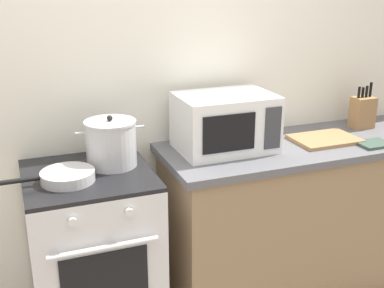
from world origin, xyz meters
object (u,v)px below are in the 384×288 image
stove (94,258)px  stock_pot (111,143)px  frying_pan (66,176)px  cutting_board (325,139)px  knife_block (362,112)px  microwave (225,122)px  oven_mitt (374,144)px

stove → stock_pot: size_ratio=2.76×
frying_pan → cutting_board: 1.44m
frying_pan → knife_block: (1.80, 0.21, 0.07)m
frying_pan → microwave: microwave is taller
stove → frying_pan: size_ratio=2.07×
stove → knife_block: (1.70, 0.14, 0.56)m
frying_pan → microwave: (0.85, 0.15, 0.12)m
knife_block → stock_pot: bearing=-177.0°
stove → stock_pot: 0.59m
microwave → stock_pot: bearing=-178.2°
frying_pan → oven_mitt: 1.65m
stove → frying_pan: bearing=-147.9°
stove → cutting_board: bearing=0.0°
cutting_board → oven_mitt: size_ratio=2.00×
cutting_board → knife_block: bearing=21.1°
stock_pot → oven_mitt: bearing=-8.8°
microwave → cutting_board: (0.59, -0.08, -0.14)m
frying_pan → cutting_board: bearing=2.7°
stock_pot → stove: bearing=-155.6°
stove → stock_pot: (0.13, 0.06, 0.57)m
stove → microwave: (0.75, 0.08, 0.61)m
stock_pot → knife_block: 1.57m
stove → cutting_board: size_ratio=2.56×
microwave → cutting_board: 0.61m
stove → oven_mitt: 1.62m
frying_pan → oven_mitt: size_ratio=2.47×
cutting_board → stock_pot: bearing=177.2°
stock_pot → microwave: size_ratio=0.67×
stock_pot → microwave: bearing=1.8°
microwave → knife_block: (0.95, 0.06, -0.05)m
frying_pan → oven_mitt: bearing=-3.2°
frying_pan → microwave: 0.87m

